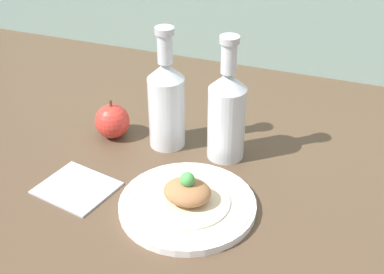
# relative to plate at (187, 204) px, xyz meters

# --- Properties ---
(ground_plane) EXTENTS (1.80, 1.10, 0.04)m
(ground_plane) POSITION_rel_plate_xyz_m (0.04, 0.07, -0.03)
(ground_plane) COLOR brown
(plate) EXTENTS (0.23, 0.23, 0.02)m
(plate) POSITION_rel_plate_xyz_m (0.00, 0.00, 0.00)
(plate) COLOR white
(plate) RESTS_ON ground_plane
(plated_food) EXTENTS (0.14, 0.14, 0.06)m
(plated_food) POSITION_rel_plate_xyz_m (0.00, 0.00, 0.02)
(plated_food) COLOR beige
(plated_food) RESTS_ON plate
(cider_bottle_left) EXTENTS (0.07, 0.07, 0.25)m
(cider_bottle_left) POSITION_rel_plate_xyz_m (-0.11, 0.18, 0.09)
(cider_bottle_left) COLOR silver
(cider_bottle_left) RESTS_ON ground_plane
(cider_bottle_right) EXTENTS (0.07, 0.07, 0.25)m
(cider_bottle_right) POSITION_rel_plate_xyz_m (0.01, 0.18, 0.09)
(cider_bottle_right) COLOR silver
(cider_bottle_right) RESTS_ON ground_plane
(apple) EXTENTS (0.07, 0.07, 0.08)m
(apple) POSITION_rel_plate_xyz_m (-0.23, 0.16, 0.03)
(apple) COLOR red
(apple) RESTS_ON ground_plane
(napkin) EXTENTS (0.15, 0.13, 0.01)m
(napkin) POSITION_rel_plate_xyz_m (-0.21, -0.02, -0.00)
(napkin) COLOR #B7BCC6
(napkin) RESTS_ON ground_plane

